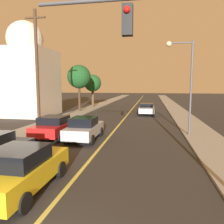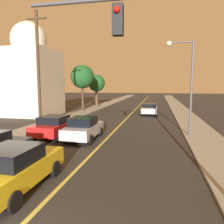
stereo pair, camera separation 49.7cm
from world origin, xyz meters
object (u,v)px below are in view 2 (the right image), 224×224
car_near_lane_second (83,128)px  car_far_oncoming (150,109)px  domed_building_left (30,74)px  tree_left_near (82,77)px  utility_pole_left (38,69)px  tree_left_far (97,83)px  car_near_lane_front (14,168)px  traffic_signal_mast (183,54)px  streetlamp_right (185,74)px  car_outer_lane_second (55,126)px

car_near_lane_second → car_far_oncoming: car_near_lane_second is taller
domed_building_left → tree_left_near: bearing=43.1°
utility_pole_left → tree_left_far: size_ratio=1.74×
car_near_lane_front → car_far_oncoming: bearing=79.5°
traffic_signal_mast → streetlamp_right: (1.05, 8.93, -0.13)m
car_near_lane_second → domed_building_left: 15.01m
car_far_oncoming → utility_pole_left: utility_pole_left is taller
tree_left_far → domed_building_left: bearing=-116.3°
streetlamp_right → tree_left_far: (-11.48, 18.31, -0.44)m
car_outer_lane_second → tree_left_far: 20.60m
car_outer_lane_second → tree_left_near: size_ratio=0.66×
car_outer_lane_second → traffic_signal_mast: 11.04m
domed_building_left → tree_left_far: bearing=63.7°
traffic_signal_mast → tree_left_far: size_ratio=1.24×
tree_left_near → car_outer_lane_second: bearing=-77.9°
traffic_signal_mast → car_near_lane_front: bearing=-175.8°
car_near_lane_front → car_outer_lane_second: (-2.25, 7.47, -0.01)m
tree_left_far → car_far_oncoming: bearing=-40.3°
streetlamp_right → tree_left_far: 21.62m
car_near_lane_second → tree_left_far: (-5.04, 20.62, 3.09)m
streetlamp_right → utility_pole_left: bearing=-178.6°
streetlamp_right → utility_pole_left: utility_pole_left is taller
car_near_lane_front → domed_building_left: domed_building_left is taller
streetlamp_right → tree_left_near: 17.16m
car_far_oncoming → traffic_signal_mast: 20.22m
car_outer_lane_second → utility_pole_left: utility_pole_left is taller
traffic_signal_mast → utility_pole_left: size_ratio=0.71×
streetlamp_right → domed_building_left: 18.42m
domed_building_left → car_outer_lane_second: bearing=-51.1°
car_near_lane_front → tree_left_far: (-5.04, 27.65, 3.09)m
streetlamp_right → utility_pole_left: size_ratio=0.72×
car_near_lane_front → utility_pole_left: (-4.28, 9.07, 4.00)m
utility_pole_left → tree_left_near: size_ratio=1.46×
traffic_signal_mast → car_near_lane_second: bearing=129.1°
car_near_lane_second → domed_building_left: domed_building_left is taller
tree_left_near → domed_building_left: 6.64m
tree_left_far → domed_building_left: (-5.13, -10.36, 0.98)m
car_near_lane_front → traffic_signal_mast: bearing=4.2°
car_near_lane_front → car_outer_lane_second: 7.81m
car_near_lane_second → car_outer_lane_second: size_ratio=0.93×
streetlamp_right → domed_building_left: (-16.61, 7.95, 0.53)m
car_near_lane_second → traffic_signal_mast: bearing=-50.9°
streetlamp_right → domed_building_left: domed_building_left is taller
car_near_lane_front → tree_left_near: bearing=103.7°
car_near_lane_second → car_outer_lane_second: 2.29m
car_outer_lane_second → streetlamp_right: size_ratio=0.64×
car_near_lane_front → tree_left_far: 28.27m
car_near_lane_front → car_outer_lane_second: car_near_lane_front is taller
car_far_oncoming → domed_building_left: size_ratio=0.40×
streetlamp_right → car_near_lane_second: bearing=-160.3°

